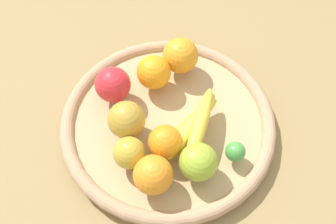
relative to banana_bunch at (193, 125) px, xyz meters
The scene contains 12 objects.
ground_plane 0.09m from the banana_bunch, 49.00° to the right, with size 2.40×2.40×0.00m, color olive.
basket 0.08m from the banana_bunch, 49.00° to the right, with size 0.47×0.47×0.04m.
banana_bunch is the anchor object (origin of this frame).
apple_0 0.09m from the banana_bunch, 81.17° to the left, with size 0.07×0.07×0.07m, color #92B432.
orange_2 0.14m from the banana_bunch, 42.44° to the left, with size 0.08×0.08×0.08m, color orange.
apple_1 0.14m from the banana_bunch, 15.37° to the right, with size 0.08×0.08×0.08m, color #B38E31.
apple_2 0.14m from the banana_bunch, 14.43° to the left, with size 0.06×0.06×0.06m, color gold.
orange_0 0.16m from the banana_bunch, 70.45° to the right, with size 0.08×0.08×0.08m, color orange.
orange_1 0.18m from the banana_bunch, 95.34° to the right, with size 0.08×0.08×0.08m, color orange.
apple_3 0.20m from the banana_bunch, 42.11° to the right, with size 0.08×0.08×0.08m, color red.
orange_3 0.07m from the banana_bunch, 24.24° to the left, with size 0.07×0.07×0.07m, color orange.
lime_0 0.10m from the banana_bunch, 132.50° to the left, with size 0.04×0.04×0.04m, color #459740.
Camera 1 is at (0.10, 0.43, 0.73)m, focal length 40.57 mm.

